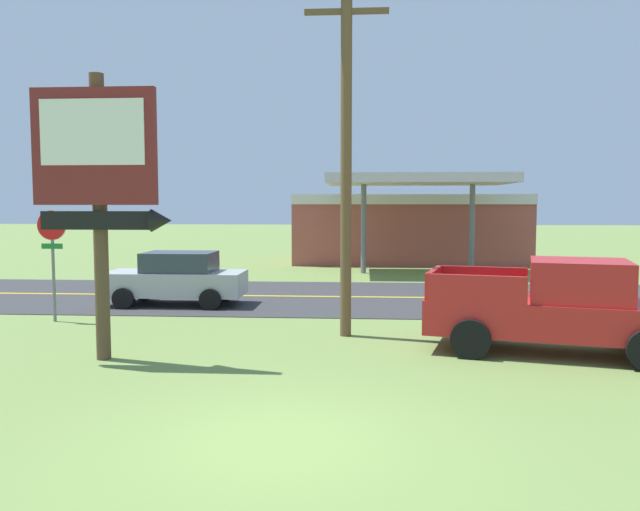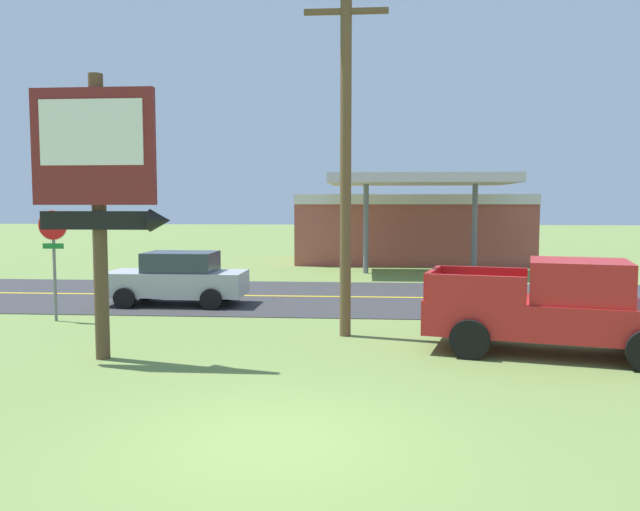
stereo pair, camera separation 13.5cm
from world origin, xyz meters
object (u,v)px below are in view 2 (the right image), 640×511
utility_pole (346,134)px  pickup_red_parked_on_lawn (558,308)px  stop_sign (53,245)px  gas_station (412,226)px  motel_sign (98,175)px  car_silver_near_lane (178,278)px

utility_pole → pickup_red_parked_on_lawn: 6.00m
stop_sign → pickup_red_parked_on_lawn: bearing=-12.8°
utility_pole → gas_station: 19.79m
motel_sign → pickup_red_parked_on_lawn: 9.61m
car_silver_near_lane → gas_station: bearing=62.0°
stop_sign → gas_station: gas_station is taller
stop_sign → pickup_red_parked_on_lawn: size_ratio=0.53×
utility_pole → pickup_red_parked_on_lawn: bearing=-18.7°
motel_sign → gas_station: motel_sign is taller
stop_sign → gas_station: 20.96m
motel_sign → pickup_red_parked_on_lawn: (9.14, 1.25, -2.70)m
stop_sign → utility_pole: bearing=-9.3°
motel_sign → stop_sign: 5.30m
utility_pole → car_silver_near_lane: bearing=141.7°
motel_sign → utility_pole: 5.54m
pickup_red_parked_on_lawn → gas_station: bearing=94.5°
utility_pole → car_silver_near_lane: 7.80m
stop_sign → car_silver_near_lane: bearing=50.3°
stop_sign → car_silver_near_lane: (2.42, 2.92, -1.20)m
motel_sign → car_silver_near_lane: (-0.61, 6.94, -2.83)m
pickup_red_parked_on_lawn → stop_sign: bearing=167.2°
utility_pole → stop_sign: bearing=170.7°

